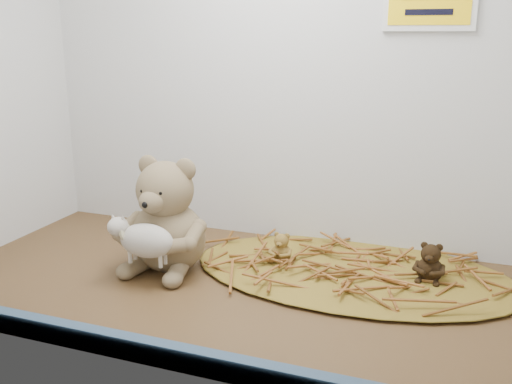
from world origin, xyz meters
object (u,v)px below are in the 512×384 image
at_px(toy_lamb, 147,241).
at_px(mini_teddy_tan, 282,245).
at_px(main_teddy, 167,214).
at_px(mini_teddy_brown, 430,260).

xyz_separation_m(toy_lamb, mini_teddy_tan, (0.22, 0.18, -0.05)).
bearing_deg(toy_lamb, mini_teddy_tan, 39.20).
height_order(main_teddy, mini_teddy_brown, main_teddy).
bearing_deg(mini_teddy_tan, toy_lamb, -138.73).
xyz_separation_m(toy_lamb, mini_teddy_brown, (0.52, 0.19, -0.04)).
bearing_deg(main_teddy, mini_teddy_tan, 24.71).
xyz_separation_m(main_teddy, mini_teddy_tan, (0.22, 0.09, -0.07)).
xyz_separation_m(mini_teddy_tan, mini_teddy_brown, (0.30, 0.01, 0.01)).
height_order(main_teddy, mini_teddy_tan, main_teddy).
relative_size(main_teddy, mini_teddy_brown, 3.08).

